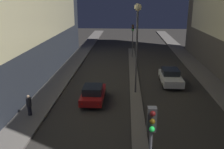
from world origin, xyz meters
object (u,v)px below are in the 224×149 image
object	(u,v)px
traffic_light_mid	(133,33)
car_right_lane	(171,77)
street_lamp	(137,28)
car_left_lane	(93,93)
pedestrian_on_left_sidewalk	(29,105)
traffic_light_near	(151,140)

from	to	relation	value
traffic_light_mid	car_right_lane	xyz separation A→B (m)	(3.63, -11.15, -2.80)
street_lamp	car_left_lane	bearing A→B (deg)	-150.23
car_left_lane	pedestrian_on_left_sidewalk	distance (m)	5.30
street_lamp	car_left_lane	size ratio (longest dim) A/B	1.93
traffic_light_near	car_right_lane	xyz separation A→B (m)	(3.63, 16.33, -2.80)
car_right_lane	pedestrian_on_left_sidewalk	world-z (taller)	pedestrian_on_left_sidewalk
traffic_light_near	street_lamp	size ratio (longest dim) A/B	0.60
pedestrian_on_left_sidewalk	car_right_lane	bearing A→B (deg)	34.46
traffic_light_mid	car_left_lane	distance (m)	16.66
traffic_light_mid	street_lamp	xyz separation A→B (m)	(0.00, -13.94, 2.43)
car_right_lane	pedestrian_on_left_sidewalk	size ratio (longest dim) A/B	2.75
traffic_light_mid	traffic_light_near	bearing A→B (deg)	-90.00
traffic_light_near	pedestrian_on_left_sidewalk	distance (m)	11.84
traffic_light_near	pedestrian_on_left_sidewalk	world-z (taller)	traffic_light_near
traffic_light_mid	car_right_lane	world-z (taller)	traffic_light_mid
car_left_lane	car_right_lane	world-z (taller)	car_right_lane
traffic_light_near	car_left_lane	bearing A→B (deg)	107.57
street_lamp	pedestrian_on_left_sidewalk	size ratio (longest dim) A/B	4.95
traffic_light_mid	pedestrian_on_left_sidewalk	size ratio (longest dim) A/B	2.96
traffic_light_near	pedestrian_on_left_sidewalk	xyz separation A→B (m)	(-7.94, 8.39, -2.59)
traffic_light_mid	pedestrian_on_left_sidewalk	bearing A→B (deg)	-112.58
traffic_light_mid	pedestrian_on_left_sidewalk	world-z (taller)	traffic_light_mid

